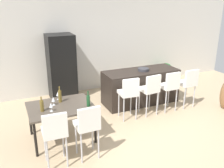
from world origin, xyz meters
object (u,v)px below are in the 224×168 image
(bar_chair_far, at_px, (188,82))
(potted_plant, at_px, (165,71))
(refrigerator, at_px, (62,67))
(bar_chair_right, at_px, (170,85))
(dining_chair_far, at_px, (88,124))
(fruit_bowl, at_px, (143,69))
(dining_chair_near, at_px, (55,131))
(kitchen_island, at_px, (140,87))
(wine_glass_right, at_px, (58,94))
(dining_table, at_px, (61,109))
(bar_chair_left, at_px, (129,92))
(wine_bottle_inner, at_px, (60,96))
(wine_glass_middle, at_px, (53,99))
(wine_bottle_near, at_px, (88,100))
(wine_bottle_corner, at_px, (42,106))
(wine_glass_left, at_px, (51,105))
(bar_chair_middle, at_px, (150,88))

(bar_chair_far, distance_m, potted_plant, 2.06)
(refrigerator, bearing_deg, bar_chair_right, -40.30)
(dining_chair_far, relative_size, fruit_bowl, 3.53)
(dining_chair_near, xyz_separation_m, potted_plant, (4.34, 2.99, -0.30))
(bar_chair_right, height_order, bar_chair_far, same)
(kitchen_island, distance_m, bar_chair_right, 0.90)
(kitchen_island, xyz_separation_m, wine_glass_right, (-2.38, -0.64, 0.40))
(dining_chair_near, bearing_deg, dining_table, 71.18)
(bar_chair_left, height_order, wine_bottle_inner, wine_bottle_inner)
(dining_chair_near, distance_m, wine_bottle_inner, 1.10)
(dining_chair_near, distance_m, wine_glass_middle, 0.97)
(kitchen_island, relative_size, wine_glass_right, 11.73)
(dining_chair_far, xyz_separation_m, wine_bottle_inner, (-0.25, 1.04, 0.17))
(bar_chair_left, relative_size, dining_chair_near, 1.00)
(dining_table, height_order, wine_glass_middle, wine_glass_middle)
(bar_chair_right, bearing_deg, wine_bottle_near, -168.93)
(dining_chair_near, xyz_separation_m, wine_bottle_corner, (-0.08, 0.75, 0.16))
(wine_glass_right, bearing_deg, dining_table, -95.34)
(bar_chair_left, distance_m, dining_chair_near, 2.21)
(wine_glass_left, bearing_deg, potted_plant, 28.54)
(kitchen_island, distance_m, potted_plant, 2.01)
(kitchen_island, height_order, bar_chair_right, bar_chair_right)
(bar_chair_middle, height_order, wine_bottle_inner, wine_bottle_inner)
(bar_chair_far, xyz_separation_m, potted_plant, (0.67, 1.92, -0.30))
(refrigerator, bearing_deg, wine_bottle_near, -90.35)
(dining_table, xyz_separation_m, wine_bottle_inner, (0.04, 0.19, 0.20))
(refrigerator, bearing_deg, wine_glass_middle, -107.27)
(wine_glass_right, bearing_deg, refrigerator, 74.68)
(wine_glass_middle, bearing_deg, potted_plant, 26.20)
(bar_chair_far, xyz_separation_m, dining_table, (-3.38, -0.22, -0.02))
(bar_chair_middle, relative_size, bar_chair_right, 1.00)
(refrigerator, bearing_deg, bar_chair_left, -59.81)
(wine_glass_left, bearing_deg, dining_table, 39.65)
(bar_chair_right, relative_size, refrigerator, 0.57)
(dining_table, distance_m, potted_plant, 4.60)
(bar_chair_left, relative_size, wine_bottle_corner, 3.57)
(bar_chair_left, height_order, wine_glass_middle, bar_chair_left)
(fruit_bowl, bearing_deg, dining_table, -158.83)
(bar_chair_right, bearing_deg, kitchen_island, 117.11)
(wine_bottle_inner, bearing_deg, wine_glass_middle, -147.81)
(bar_chair_right, bearing_deg, wine_glass_right, 177.41)
(bar_chair_far, xyz_separation_m, wine_bottle_near, (-2.87, -0.45, 0.16))
(wine_bottle_near, xyz_separation_m, refrigerator, (0.01, 2.38, 0.06))
(dining_chair_near, height_order, wine_bottle_inner, wine_bottle_inner)
(dining_table, distance_m, wine_glass_left, 0.33)
(kitchen_island, height_order, wine_glass_left, kitchen_island)
(bar_chair_far, distance_m, wine_glass_right, 3.36)
(bar_chair_middle, bearing_deg, wine_bottle_corner, -172.97)
(kitchen_island, xyz_separation_m, dining_chair_far, (-2.13, -1.84, 0.24))
(bar_chair_left, xyz_separation_m, dining_chair_far, (-1.36, -1.07, 0.00))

